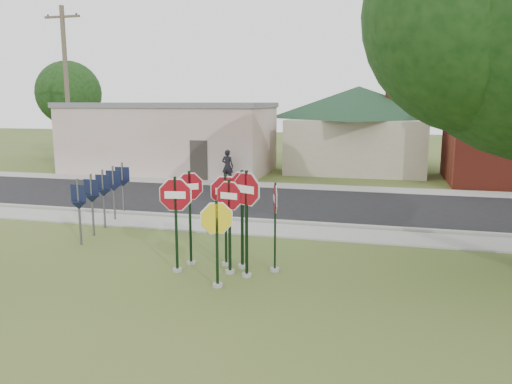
% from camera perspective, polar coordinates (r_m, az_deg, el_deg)
% --- Properties ---
extents(ground, '(120.00, 120.00, 0.00)m').
position_cam_1_polar(ground, '(11.62, -5.18, -11.06)').
color(ground, '#3A531F').
rests_on(ground, ground).
extents(sidewalk_near, '(60.00, 1.60, 0.06)m').
position_cam_1_polar(sidewalk_near, '(16.64, 1.18, -4.33)').
color(sidewalk_near, gray).
rests_on(sidewalk_near, ground).
extents(road, '(60.00, 7.00, 0.04)m').
position_cam_1_polar(road, '(20.94, 4.02, -1.35)').
color(road, black).
rests_on(road, ground).
extents(sidewalk_far, '(60.00, 1.60, 0.06)m').
position_cam_1_polar(sidewalk_far, '(25.11, 5.81, 0.58)').
color(sidewalk_far, gray).
rests_on(sidewalk_far, ground).
extents(curb, '(60.00, 0.20, 0.14)m').
position_cam_1_polar(curb, '(17.58, 1.94, -3.41)').
color(curb, gray).
rests_on(curb, ground).
extents(stop_sign_center, '(0.98, 0.24, 2.47)m').
position_cam_1_polar(stop_sign_center, '(12.22, -3.05, -2.57)').
color(stop_sign_center, gray).
rests_on(stop_sign_center, ground).
extents(stop_sign_yellow, '(0.93, 0.50, 2.14)m').
position_cam_1_polar(stop_sign_yellow, '(11.39, -4.50, -4.76)').
color(stop_sign_yellow, gray).
rests_on(stop_sign_yellow, ground).
extents(stop_sign_left, '(1.13, 0.24, 2.54)m').
position_cam_1_polar(stop_sign_left, '(12.48, -9.15, -2.06)').
color(stop_sign_left, gray).
rests_on(stop_sign_left, ground).
extents(stop_sign_right, '(1.01, 0.53, 2.74)m').
position_cam_1_polar(stop_sign_right, '(11.91, -1.09, -1.78)').
color(stop_sign_right, gray).
rests_on(stop_sign_right, ground).
extents(stop_sign_back_right, '(1.09, 0.48, 2.66)m').
position_cam_1_polar(stop_sign_back_right, '(12.60, -1.59, -1.37)').
color(stop_sign_back_right, gray).
rests_on(stop_sign_back_right, ground).
extents(stop_sign_back_left, '(1.10, 0.24, 2.52)m').
position_cam_1_polar(stop_sign_back_left, '(12.83, -3.48, -1.69)').
color(stop_sign_back_left, gray).
rests_on(stop_sign_back_left, ground).
extents(stop_sign_far_right, '(0.29, 0.95, 2.36)m').
position_cam_1_polar(stop_sign_far_right, '(12.38, 2.20, -2.77)').
color(stop_sign_far_right, gray).
rests_on(stop_sign_far_right, ground).
extents(stop_sign_far_left, '(0.83, 0.59, 2.58)m').
position_cam_1_polar(stop_sign_far_left, '(12.98, -7.58, -1.52)').
color(stop_sign_far_left, gray).
rests_on(stop_sign_far_left, ground).
extents(route_sign_row, '(1.43, 4.63, 2.00)m').
position_cam_1_polar(route_sign_row, '(17.52, -17.04, -0.04)').
color(route_sign_row, '#59595E').
rests_on(route_sign_row, ground).
extents(building_stucco, '(12.20, 6.20, 4.20)m').
position_cam_1_polar(building_stucco, '(30.97, -9.82, 6.25)').
color(building_stucco, beige).
rests_on(building_stucco, ground).
extents(building_house, '(11.60, 11.60, 6.20)m').
position_cam_1_polar(building_house, '(32.23, 11.60, 9.01)').
color(building_house, '#B6A990').
rests_on(building_house, ground).
extents(utility_pole_near, '(2.20, 0.26, 9.50)m').
position_cam_1_polar(utility_pole_near, '(30.95, -20.81, 10.96)').
color(utility_pole_near, '#4A3E31').
rests_on(utility_pole_near, ground).
extents(bg_tree_left, '(4.90, 4.90, 7.35)m').
position_cam_1_polar(bg_tree_left, '(41.59, -20.62, 10.49)').
color(bg_tree_left, black).
rests_on(bg_tree_left, ground).
extents(pedestrian, '(0.66, 0.47, 1.73)m').
position_cam_1_polar(pedestrian, '(26.10, -3.27, 2.97)').
color(pedestrian, black).
rests_on(pedestrian, sidewalk_far).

